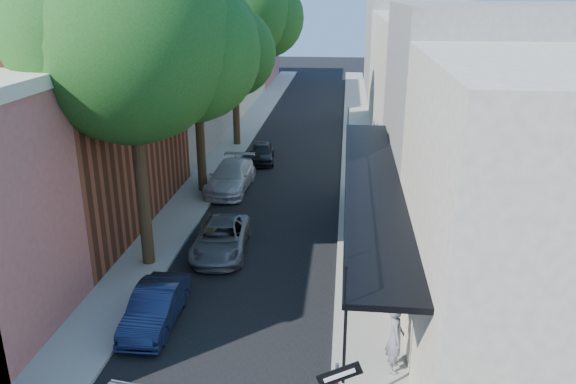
% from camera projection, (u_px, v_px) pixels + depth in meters
% --- Properties ---
extents(road_surface, '(6.00, 64.00, 0.01)m').
position_uv_depth(road_surface, '(299.00, 136.00, 38.84)').
color(road_surface, black).
rests_on(road_surface, ground).
extents(sidewalk_left, '(2.00, 64.00, 0.12)m').
position_uv_depth(sidewalk_left, '(242.00, 133.00, 39.21)').
color(sidewalk_left, gray).
rests_on(sidewalk_left, ground).
extents(sidewalk_right, '(2.00, 64.00, 0.12)m').
position_uv_depth(sidewalk_right, '(357.00, 136.00, 38.43)').
color(sidewalk_right, gray).
rests_on(sidewalk_right, ground).
extents(buildings_left, '(10.10, 59.10, 12.00)m').
position_uv_depth(buildings_left, '(158.00, 64.00, 36.93)').
color(buildings_left, '#BA6B5F').
rests_on(buildings_left, ground).
extents(buildings_right, '(9.80, 55.00, 10.00)m').
position_uv_depth(buildings_right, '(439.00, 74.00, 35.99)').
color(buildings_right, beige).
rests_on(buildings_right, ground).
extents(oak_near, '(7.48, 6.80, 11.42)m').
position_uv_depth(oak_near, '(145.00, 42.00, 18.03)').
color(oak_near, '#352615').
rests_on(oak_near, ground).
extents(oak_mid, '(6.60, 6.00, 10.20)m').
position_uv_depth(oak_mid, '(205.00, 46.00, 25.77)').
color(oak_mid, '#352615').
rests_on(oak_mid, ground).
extents(oak_far, '(7.70, 7.00, 11.90)m').
position_uv_depth(oak_far, '(241.00, 12.00, 33.83)').
color(oak_far, '#352615').
rests_on(oak_far, ground).
extents(parked_car_b, '(1.28, 3.56, 1.17)m').
position_uv_depth(parked_car_b, '(155.00, 307.00, 16.64)').
color(parked_car_b, '#131D3C').
rests_on(parked_car_b, ground).
extents(parked_car_c, '(2.23, 4.32, 1.17)m').
position_uv_depth(parked_car_c, '(221.00, 238.00, 21.27)').
color(parked_car_c, slate).
rests_on(parked_car_c, ground).
extents(parked_car_d, '(2.04, 4.78, 1.37)m').
position_uv_depth(parked_car_d, '(231.00, 177.00, 28.01)').
color(parked_car_d, silver).
rests_on(parked_car_d, ground).
extents(parked_car_e, '(1.74, 3.51, 1.15)m').
position_uv_depth(parked_car_e, '(262.00, 152.00, 32.67)').
color(parked_car_e, black).
rests_on(parked_car_e, ground).
extents(pedestrian, '(0.48, 0.71, 1.91)m').
position_uv_depth(pedestrian, '(395.00, 338.00, 14.32)').
color(pedestrian, slate).
rests_on(pedestrian, sidewalk_right).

